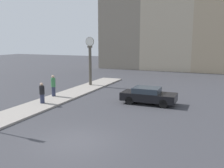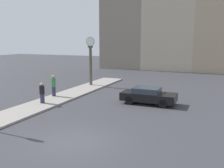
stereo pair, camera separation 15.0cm
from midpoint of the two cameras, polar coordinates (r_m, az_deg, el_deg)
ground_plane at (r=12.79m, az=-8.56°, el=-12.93°), size 120.00×120.00×0.00m
sidewalk_corner at (r=22.78m, az=-10.44°, el=-2.55°), size 2.58×21.09×0.13m
building_row at (r=42.65m, az=15.04°, el=13.18°), size 26.22×5.00×15.44m
sedan_car at (r=19.79m, az=8.08°, el=-2.58°), size 4.24×1.82×1.30m
street_clock at (r=27.04m, az=-5.19°, el=5.23°), size 0.98×0.40×5.15m
pedestrian_black_jacket at (r=20.01m, az=-15.91°, el=-2.02°), size 0.40×0.40×1.60m
pedestrian_green_hoodie at (r=22.22m, az=-13.45°, el=-0.35°), size 0.38×0.38×1.86m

